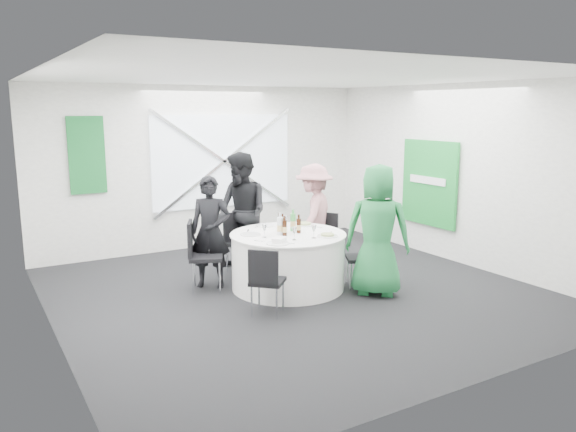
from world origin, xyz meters
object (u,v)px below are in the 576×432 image
person_man_back_left (210,232)px  person_man_back (242,213)px  person_woman_pink (314,216)px  clear_water_bottle (280,226)px  banquet_table (288,261)px  chair_front_left (266,277)px  chair_back_right (324,236)px  chair_front_right (367,252)px  green_water_bottle (293,222)px  person_woman_green (378,230)px  chair_back (239,238)px  chair_back_left (199,250)px

person_man_back_left → person_man_back: (0.69, 0.43, 0.13)m
person_man_back_left → person_woman_pink: 1.78m
person_woman_pink → clear_water_bottle: bearing=-2.9°
banquet_table → chair_front_left: size_ratio=1.89×
banquet_table → chair_back_right: 1.20m
person_man_back → person_woman_pink: bearing=65.3°
chair_front_left → chair_front_right: bearing=-126.8°
banquet_table → green_water_bottle: size_ratio=5.19×
person_man_back_left → clear_water_bottle: 0.97m
banquet_table → person_man_back: (-0.18, 1.04, 0.51)m
chair_back_right → chair_front_right: (-0.08, -1.14, 0.01)m
person_man_back → person_woman_green: 2.13m
chair_front_right → clear_water_bottle: clear_water_bottle is taller
person_man_back_left → green_water_bottle: size_ratio=5.08×
chair_back → person_woman_green: size_ratio=0.51×
chair_back_left → person_man_back: (0.89, 0.54, 0.34)m
person_woman_green → banquet_table: bearing=0.0°
person_man_back → chair_front_left: bearing=-27.7°
person_man_back → person_woman_pink: 1.12m
chair_back_left → person_man_back_left: size_ratio=0.62×
chair_back_left → person_man_back: size_ratio=0.53×
person_man_back_left → green_water_bottle: 1.13m
chair_back → person_man_back_left: bearing=-156.0°
chair_back_left → person_man_back_left: (0.21, 0.11, 0.21)m
person_man_back → clear_water_bottle: bearing=-7.9°
chair_front_left → clear_water_bottle: clear_water_bottle is taller
clear_water_bottle → chair_front_right: bearing=-24.1°
chair_front_left → green_water_bottle: bearing=-91.2°
chair_front_right → clear_water_bottle: (-1.08, 0.48, 0.39)m
chair_back → clear_water_bottle: (0.08, -1.10, 0.36)m
chair_back → green_water_bottle: green_water_bottle is taller
person_man_back → green_water_bottle: person_man_back is taller
chair_back → person_man_back_left: person_man_back_left is taller
chair_front_left → clear_water_bottle: size_ratio=2.72×
green_water_bottle → person_woman_pink: bearing=40.3°
chair_back → chair_front_right: 1.96m
banquet_table → chair_front_right: size_ratio=1.85×
chair_front_right → person_woman_pink: bearing=-149.6°
chair_back → green_water_bottle: (0.37, -0.96, 0.36)m
banquet_table → chair_front_left: chair_front_left is taller
chair_front_left → person_man_back: (0.58, 1.82, 0.42)m
chair_front_right → clear_water_bottle: size_ratio=2.78×
green_water_bottle → clear_water_bottle: (-0.29, -0.15, 0.00)m
chair_back → chair_front_right: chair_back is taller
chair_back_right → person_man_back_left: size_ratio=0.55×
chair_front_right → green_water_bottle: bearing=-99.6°
person_woman_pink → green_water_bottle: (-0.76, -0.64, 0.08)m
person_woman_pink → chair_back_left: bearing=-32.5°
chair_back → person_woman_pink: size_ratio=0.56×
chair_front_left → clear_water_bottle: (0.62, 0.75, 0.40)m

